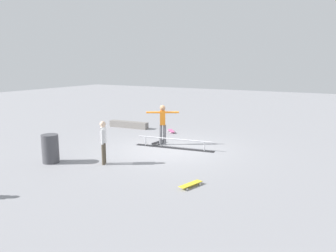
% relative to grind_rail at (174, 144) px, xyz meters
% --- Properties ---
extents(ground_plane, '(60.00, 60.00, 0.00)m').
position_rel_grind_rail_xyz_m(ground_plane, '(0.12, 0.22, -0.18)').
color(ground_plane, gray).
extents(grind_rail, '(3.34, 0.70, 0.40)m').
position_rel_grind_rail_xyz_m(grind_rail, '(0.00, 0.00, 0.00)').
color(grind_rail, black).
rests_on(grind_rail, ground_plane).
extents(skate_ledge, '(2.22, 0.55, 0.34)m').
position_rel_grind_rail_xyz_m(skate_ledge, '(4.18, -2.65, -0.01)').
color(skate_ledge, gray).
rests_on(skate_ledge, ground_plane).
extents(skater_main, '(1.20, 0.77, 1.69)m').
position_rel_grind_rail_xyz_m(skater_main, '(0.70, -0.28, 0.81)').
color(skater_main, slate).
rests_on(skater_main, ground_plane).
extents(skateboard_main, '(0.31, 0.81, 0.09)m').
position_rel_grind_rail_xyz_m(skateboard_main, '(0.93, -0.34, -0.10)').
color(skateboard_main, black).
rests_on(skateboard_main, ground_plane).
extents(bystander_white_shirt, '(0.24, 0.33, 1.50)m').
position_rel_grind_rail_xyz_m(bystander_white_shirt, '(1.06, 3.09, 0.67)').
color(bystander_white_shirt, brown).
rests_on(bystander_white_shirt, ground_plane).
extents(loose_skateboard_pink, '(0.68, 0.73, 0.09)m').
position_rel_grind_rail_xyz_m(loose_skateboard_pink, '(1.62, -2.72, -0.10)').
color(loose_skateboard_pink, '#E05993').
rests_on(loose_skateboard_pink, ground_plane).
extents(loose_skateboard_yellow, '(0.41, 0.82, 0.09)m').
position_rel_grind_rail_xyz_m(loose_skateboard_yellow, '(-2.45, 3.55, -0.10)').
color(loose_skateboard_yellow, yellow).
rests_on(loose_skateboard_yellow, ground_plane).
extents(trash_bin, '(0.58, 0.58, 0.99)m').
position_rel_grind_rail_xyz_m(trash_bin, '(2.79, 3.84, 0.32)').
color(trash_bin, '#47474C').
rests_on(trash_bin, ground_plane).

